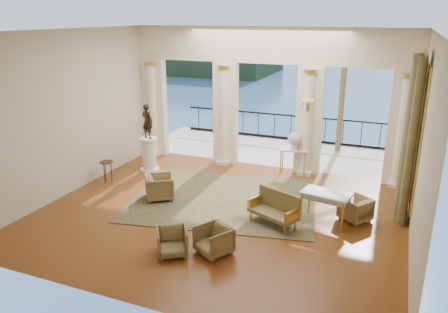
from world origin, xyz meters
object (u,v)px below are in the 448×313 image
at_px(console_table, 294,154).
at_px(side_table, 106,165).
at_px(armchair_d, 160,186).
at_px(statue, 147,121).
at_px(armchair_a, 172,240).
at_px(settee, 275,208).
at_px(armchair_c, 355,208).
at_px(armchair_b, 214,239).
at_px(pedestal, 149,155).
at_px(game_table, 326,196).

relative_size(console_table, side_table, 1.38).
xyz_separation_m(armchair_d, statue, (-1.45, 1.85, 1.28)).
xyz_separation_m(armchair_a, armchair_d, (-1.73, 2.45, 0.05)).
xyz_separation_m(armchair_a, settee, (1.62, 2.21, 0.08)).
xyz_separation_m(armchair_d, console_table, (2.93, 3.32, 0.30)).
height_order(armchair_c, settee, settee).
bearing_deg(console_table, armchair_d, -144.07).
height_order(armchair_b, armchair_d, armchair_d).
bearing_deg(armchair_b, pedestal, 165.50).
xyz_separation_m(armchair_b, armchair_c, (2.60, 2.75, -0.01)).
height_order(armchair_b, settee, settee).
bearing_deg(settee, side_table, -164.55).
xyz_separation_m(armchair_b, armchair_d, (-2.53, 2.09, 0.03)).
xyz_separation_m(armchair_b, console_table, (0.40, 5.42, 0.33)).
distance_m(armchair_b, settee, 2.02).
xyz_separation_m(statue, console_table, (4.38, 1.48, -0.98)).
bearing_deg(side_table, armchair_b, -29.15).
relative_size(settee, side_table, 2.04).
xyz_separation_m(armchair_c, settee, (-1.78, -0.90, 0.07)).
relative_size(armchair_c, settee, 0.50).
distance_m(settee, console_table, 3.60).
bearing_deg(settee, armchair_a, -103.07).
relative_size(armchair_d, game_table, 0.61).
bearing_deg(armchair_b, side_table, -178.95).
xyz_separation_m(pedestal, side_table, (-0.66, -1.35, 0.03)).
bearing_deg(statue, settee, 167.31).
height_order(armchair_b, pedestal, pedestal).
xyz_separation_m(statue, side_table, (-0.66, -1.35, -1.09)).
relative_size(armchair_b, pedestal, 0.62).
height_order(settee, statue, statue).
bearing_deg(armchair_b, console_table, 116.00).
height_order(settee, game_table, settee).
relative_size(armchair_a, armchair_b, 0.95).
xyz_separation_m(armchair_d, side_table, (-2.11, 0.49, 0.19)).
relative_size(pedestal, side_table, 1.69).
bearing_deg(game_table, armchair_a, -124.24).
xyz_separation_m(armchair_a, game_table, (2.73, 2.72, 0.37)).
height_order(armchair_a, armchair_c, armchair_c).
bearing_deg(armchair_d, game_table, -121.58).
bearing_deg(armchair_c, armchair_a, -12.57).
height_order(statue, side_table, statue).
distance_m(armchair_a, pedestal, 5.35).
relative_size(armchair_b, armchair_c, 1.02).
height_order(armchair_d, console_table, console_table).
xyz_separation_m(armchair_c, statue, (-6.58, 1.19, 1.32)).
xyz_separation_m(armchair_c, game_table, (-0.67, -0.38, 0.36)).
xyz_separation_m(settee, side_table, (-5.45, 0.74, 0.16)).
bearing_deg(statue, armchair_c, -179.41).
distance_m(armchair_c, side_table, 7.24).
height_order(armchair_a, settee, settee).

